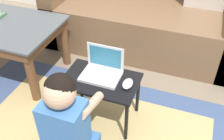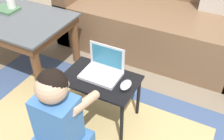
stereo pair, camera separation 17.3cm
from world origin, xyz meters
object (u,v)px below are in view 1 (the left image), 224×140
couch (145,16)px  computer_mouse (128,84)px  person_seated (66,127)px  laptop_desk (101,85)px  laptop (102,71)px

couch → computer_mouse: (0.17, -1.14, 0.08)m
person_seated → computer_mouse: bearing=58.7°
laptop_desk → computer_mouse: (0.19, 0.00, 0.07)m
laptop → computer_mouse: 0.20m
laptop_desk → person_seated: (-0.06, -0.40, -0.01)m
couch → person_seated: 1.54m
computer_mouse → person_seated: bearing=-121.3°
laptop → computer_mouse: size_ratio=2.41×
laptop → computer_mouse: laptop is taller
couch → computer_mouse: 1.15m
couch → laptop_desk: couch is taller
laptop_desk → couch: bearing=88.9°
computer_mouse → person_seated: person_seated is taller
laptop → computer_mouse: bearing=-11.8°
computer_mouse → person_seated: size_ratio=0.16×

